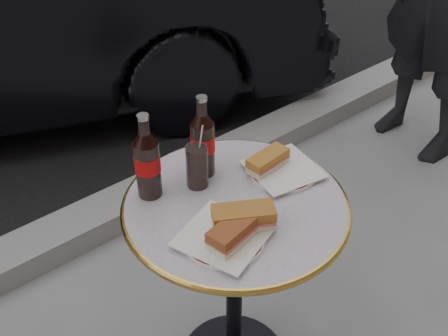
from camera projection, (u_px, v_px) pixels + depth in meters
curb at (102, 218)px, 2.48m from camera, size 40.00×0.20×0.12m
bistro_table at (234, 292)px, 1.73m from camera, size 0.62×0.62×0.73m
plate_left at (223, 238)px, 1.40m from camera, size 0.24×0.24×0.01m
plate_right at (283, 171)px, 1.62m from camera, size 0.25×0.25×0.01m
sandwich_left_a at (235, 232)px, 1.37m from camera, size 0.16×0.10×0.05m
sandwich_left_b at (243, 218)px, 1.41m from camera, size 0.17×0.14×0.05m
sandwich_right at (268, 162)px, 1.61m from camera, size 0.14×0.07×0.05m
cola_bottle_left at (147, 156)px, 1.47m from camera, size 0.09×0.09×0.25m
cola_bottle_right at (203, 136)px, 1.54m from camera, size 0.09×0.09×0.25m
cola_glass at (197, 166)px, 1.54m from camera, size 0.08×0.08×0.13m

